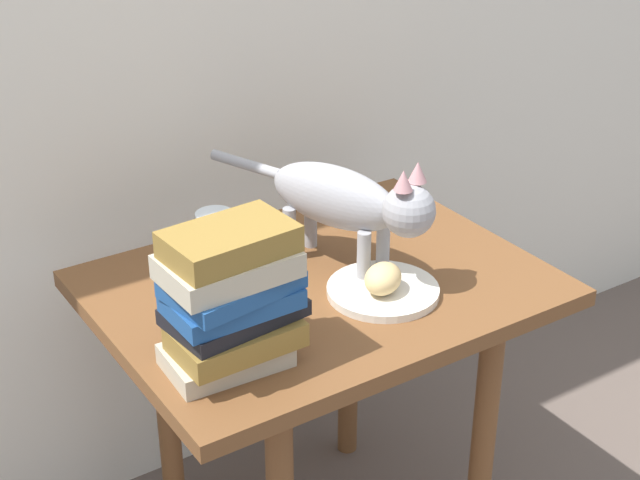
{
  "coord_description": "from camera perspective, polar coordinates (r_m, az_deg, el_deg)",
  "views": [
    {
      "loc": [
        -0.8,
        -1.22,
        1.44
      ],
      "look_at": [
        0.0,
        0.0,
        0.69
      ],
      "focal_mm": 53.91,
      "sensor_mm": 36.0,
      "label": 1
    }
  ],
  "objects": [
    {
      "name": "book_stack",
      "position": [
        1.41,
        -5.31,
        -3.48
      ],
      "size": [
        0.22,
        0.16,
        0.23
      ],
      "color": "#BCB299",
      "rests_on": "side_table"
    },
    {
      "name": "side_table",
      "position": [
        1.73,
        0.0,
        -5.13
      ],
      "size": [
        0.76,
        0.58,
        0.61
      ],
      "color": "brown",
      "rests_on": "ground"
    },
    {
      "name": "tv_remote",
      "position": [
        1.9,
        3.44,
        1.57
      ],
      "size": [
        0.16,
        0.08,
        0.02
      ],
      "primitive_type": "cube",
      "rotation": [
        0.0,
        0.0,
        -0.22
      ],
      "color": "black",
      "rests_on": "side_table"
    },
    {
      "name": "bread_roll",
      "position": [
        1.61,
        3.76,
        -2.3
      ],
      "size": [
        0.1,
        0.09,
        0.05
      ],
      "primitive_type": "ellipsoid",
      "rotation": [
        0.0,
        0.0,
        0.6
      ],
      "color": "#E0BC7A",
      "rests_on": "plate"
    },
    {
      "name": "plate",
      "position": [
        1.64,
        3.76,
        -3.02
      ],
      "size": [
        0.19,
        0.19,
        0.01
      ],
      "primitive_type": "cylinder",
      "color": "silver",
      "rests_on": "side_table"
    },
    {
      "name": "candle_jar",
      "position": [
        1.76,
        -6.22,
        0.2
      ],
      "size": [
        0.07,
        0.07,
        0.08
      ],
      "color": "silver",
      "rests_on": "side_table"
    },
    {
      "name": "cat",
      "position": [
        1.66,
        1.69,
        2.34
      ],
      "size": [
        0.2,
        0.46,
        0.23
      ],
      "color": "#99999E",
      "rests_on": "side_table"
    }
  ]
}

